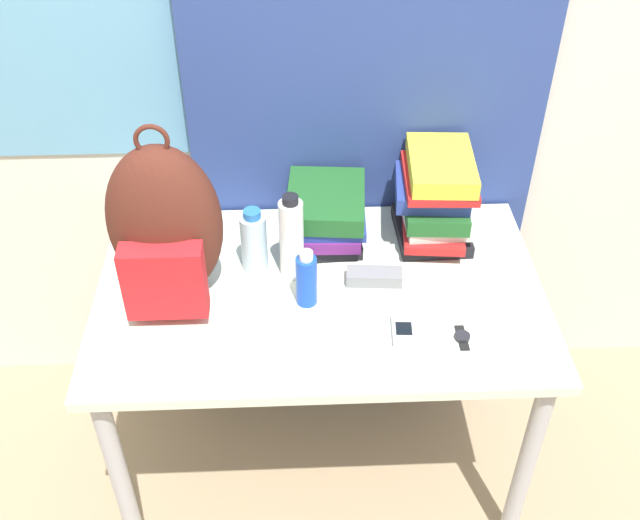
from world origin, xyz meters
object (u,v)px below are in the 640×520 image
at_px(book_stack_center, 435,198).
at_px(cell_phone, 404,331).
at_px(sports_bottle, 291,238).
at_px(sunglasses_case, 374,277).
at_px(sunscreen_bottle, 306,279).
at_px(wristwatch, 462,337).
at_px(book_stack_left, 326,214).
at_px(backpack, 165,229).
at_px(water_bottle, 254,242).

relative_size(book_stack_center, cell_phone, 2.87).
bearing_deg(sports_bottle, sunglasses_case, -11.78).
relative_size(sunscreen_bottle, cell_phone, 1.58).
bearing_deg(wristwatch, book_stack_left, 126.76).
bearing_deg(sunglasses_case, cell_phone, -74.54).
distance_m(backpack, wristwatch, 0.79).
bearing_deg(book_stack_left, book_stack_center, 0.19).
bearing_deg(cell_phone, sports_bottle, 138.32).
xyz_separation_m(book_stack_left, sunglasses_case, (0.12, -0.20, -0.07)).
xyz_separation_m(sunglasses_case, wristwatch, (0.20, -0.22, -0.01)).
distance_m(sunglasses_case, wristwatch, 0.30).
relative_size(backpack, sports_bottle, 1.96).
height_order(water_bottle, sunglasses_case, water_bottle).
height_order(backpack, book_stack_center, backpack).
bearing_deg(book_stack_center, sunglasses_case, -132.58).
distance_m(sports_bottle, sunglasses_case, 0.25).
xyz_separation_m(book_stack_left, sunscreen_bottle, (-0.06, -0.27, -0.01)).
bearing_deg(water_bottle, sunscreen_bottle, -46.77).
bearing_deg(wristwatch, sunglasses_case, 131.64).
relative_size(backpack, book_stack_left, 1.77).
xyz_separation_m(book_stack_left, sports_bottle, (-0.10, -0.16, 0.04)).
relative_size(sports_bottle, sunscreen_bottle, 1.54).
distance_m(book_stack_center, wristwatch, 0.44).
bearing_deg(book_stack_left, cell_phone, -66.51).
relative_size(water_bottle, sunscreen_bottle, 1.16).
height_order(sunscreen_bottle, sunglasses_case, sunscreen_bottle).
bearing_deg(cell_phone, book_stack_left, 113.49).
bearing_deg(book_stack_center, cell_phone, -108.13).
bearing_deg(wristwatch, backpack, 164.72).
height_order(sunscreen_bottle, wristwatch, sunscreen_bottle).
bearing_deg(sunscreen_bottle, backpack, 172.23).
height_order(backpack, water_bottle, backpack).
xyz_separation_m(backpack, book_stack_left, (0.41, 0.23, -0.13)).
relative_size(book_stack_left, cell_phone, 2.70).
xyz_separation_m(backpack, water_bottle, (0.21, 0.10, -0.12)).
bearing_deg(sunglasses_case, backpack, -177.46).
bearing_deg(cell_phone, backpack, 163.39).
bearing_deg(sunglasses_case, sports_bottle, 168.22).
relative_size(book_stack_center, sports_bottle, 1.18).
relative_size(water_bottle, sports_bottle, 0.75).
relative_size(book_stack_left, sunglasses_case, 1.85).
relative_size(backpack, sunscreen_bottle, 3.02).
xyz_separation_m(sports_bottle, cell_phone, (0.28, -0.24, -0.11)).
bearing_deg(backpack, book_stack_center, 17.50).
height_order(book_stack_center, wristwatch, book_stack_center).
relative_size(book_stack_center, sunscreen_bottle, 1.81).
bearing_deg(sports_bottle, water_bottle, 163.82).
distance_m(book_stack_left, book_stack_center, 0.31).
distance_m(water_bottle, wristwatch, 0.61).
xyz_separation_m(water_bottle, cell_phone, (0.38, -0.27, -0.08)).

